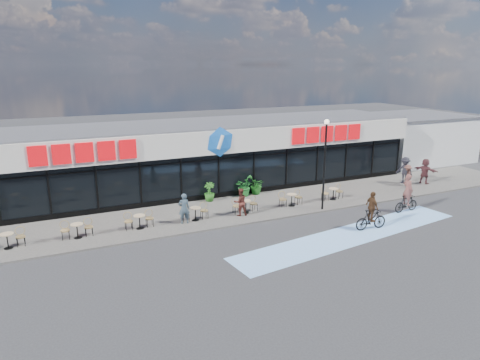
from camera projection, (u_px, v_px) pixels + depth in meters
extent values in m
plane|color=#28282B|center=(269.00, 237.00, 21.68)|extent=(120.00, 120.00, 0.00)
cube|color=#59554F|center=(234.00, 209.00, 25.63)|extent=(44.00, 5.00, 0.10)
cube|color=#7DB1EC|center=(352.00, 235.00, 21.93)|extent=(14.17, 4.13, 0.01)
cube|color=black|center=(203.00, 167.00, 30.10)|extent=(30.00, 6.00, 3.00)
cube|color=beige|center=(203.00, 135.00, 29.38)|extent=(30.60, 6.30, 1.50)
cube|color=#47474C|center=(202.00, 123.00, 29.30)|extent=(30.60, 6.30, 0.10)
cube|color=navy|center=(219.00, 153.00, 27.01)|extent=(30.60, 0.08, 0.18)
cube|color=black|center=(219.00, 159.00, 27.13)|extent=(30.00, 0.06, 0.08)
cube|color=black|center=(219.00, 196.00, 27.78)|extent=(30.00, 0.10, 0.40)
cube|color=red|center=(84.00, 152.00, 23.43)|extent=(5.63, 0.18, 1.10)
cube|color=red|center=(327.00, 134.00, 29.75)|extent=(5.63, 0.18, 1.10)
ellipsoid|color=blue|center=(220.00, 142.00, 26.59)|extent=(1.90, 0.24, 1.90)
cylinder|color=black|center=(50.00, 195.00, 23.48)|extent=(0.10, 0.10, 3.00)
cylinder|color=black|center=(97.00, 190.00, 24.47)|extent=(0.10, 0.10, 3.00)
cylinder|color=black|center=(141.00, 185.00, 25.46)|extent=(0.10, 0.10, 3.00)
cylinder|color=black|center=(181.00, 181.00, 26.44)|extent=(0.10, 0.10, 3.00)
cylinder|color=black|center=(219.00, 177.00, 27.43)|extent=(0.10, 0.10, 3.00)
cylinder|color=black|center=(254.00, 173.00, 28.41)|extent=(0.10, 0.10, 3.00)
cylinder|color=black|center=(287.00, 169.00, 29.40)|extent=(0.10, 0.10, 3.00)
cylinder|color=black|center=(317.00, 166.00, 30.39)|extent=(0.10, 0.10, 3.00)
cylinder|color=black|center=(346.00, 163.00, 31.37)|extent=(0.10, 0.10, 3.00)
cylinder|color=black|center=(373.00, 160.00, 32.36)|extent=(0.10, 0.10, 3.00)
cylinder|color=black|center=(398.00, 157.00, 33.35)|extent=(0.10, 0.10, 3.00)
cube|color=silver|center=(412.00, 138.00, 38.94)|extent=(9.00, 7.00, 4.00)
cube|color=#47474C|center=(415.00, 115.00, 38.40)|extent=(9.20, 7.20, 0.12)
cylinder|color=black|center=(324.00, 167.00, 24.90)|extent=(0.12, 0.12, 5.12)
sphere|color=#FFF2CC|center=(327.00, 122.00, 24.20)|extent=(0.28, 0.28, 0.28)
cylinder|color=tan|center=(6.00, 234.00, 19.90)|extent=(0.60, 0.60, 0.04)
cylinder|color=black|center=(8.00, 241.00, 19.99)|extent=(0.06, 0.06, 0.70)
cylinder|color=black|center=(9.00, 248.00, 20.08)|extent=(0.40, 0.40, 0.02)
cylinder|color=tan|center=(77.00, 224.00, 21.11)|extent=(0.60, 0.60, 0.04)
cylinder|color=black|center=(77.00, 231.00, 21.20)|extent=(0.06, 0.06, 0.70)
cylinder|color=black|center=(78.00, 238.00, 21.30)|extent=(0.40, 0.40, 0.02)
cylinder|color=tan|center=(139.00, 216.00, 22.32)|extent=(0.60, 0.60, 0.04)
cylinder|color=black|center=(140.00, 222.00, 22.42)|extent=(0.06, 0.06, 0.70)
cylinder|color=black|center=(140.00, 228.00, 22.51)|extent=(0.40, 0.40, 0.02)
cylinder|color=tan|center=(195.00, 208.00, 23.54)|extent=(0.60, 0.60, 0.04)
cylinder|color=black|center=(196.00, 214.00, 23.63)|extent=(0.06, 0.06, 0.70)
cylinder|color=black|center=(196.00, 220.00, 23.72)|extent=(0.40, 0.40, 0.02)
cylinder|color=tan|center=(246.00, 201.00, 24.75)|extent=(0.60, 0.60, 0.04)
cylinder|color=black|center=(246.00, 207.00, 24.84)|extent=(0.06, 0.06, 0.70)
cylinder|color=black|center=(246.00, 212.00, 24.94)|extent=(0.40, 0.40, 0.02)
cylinder|color=tan|center=(292.00, 194.00, 25.97)|extent=(0.60, 0.60, 0.04)
cylinder|color=black|center=(292.00, 200.00, 26.06)|extent=(0.06, 0.06, 0.70)
cylinder|color=black|center=(291.00, 206.00, 26.15)|extent=(0.40, 0.40, 0.02)
cylinder|color=tan|center=(334.00, 189.00, 27.18)|extent=(0.60, 0.60, 0.04)
cylinder|color=black|center=(333.00, 194.00, 27.27)|extent=(0.06, 0.06, 0.70)
cylinder|color=black|center=(333.00, 199.00, 27.37)|extent=(0.40, 0.40, 0.02)
imported|color=#215819|center=(209.00, 192.00, 26.94)|extent=(0.93, 0.93, 1.20)
imported|color=#1E651D|center=(256.00, 185.00, 28.34)|extent=(1.43, 1.47, 1.24)
imported|color=#1D6624|center=(244.00, 186.00, 28.00)|extent=(1.47, 1.53, 1.32)
imported|color=#2F3F4A|center=(184.00, 208.00, 23.05)|extent=(0.66, 0.47, 1.69)
imported|color=#491F1A|center=(240.00, 202.00, 24.29)|extent=(0.82, 0.66, 1.60)
imported|color=black|center=(405.00, 170.00, 30.84)|extent=(1.01, 1.40, 1.95)
imported|color=#4E282B|center=(425.00, 171.00, 30.84)|extent=(1.08, 1.79, 1.84)
imported|color=brown|center=(407.00, 175.00, 30.30)|extent=(1.13, 1.00, 1.52)
imported|color=black|center=(371.00, 220.00, 22.52)|extent=(1.87, 0.67, 1.10)
imported|color=#3E2616|center=(372.00, 207.00, 22.34)|extent=(0.48, 0.99, 1.64)
imported|color=black|center=(406.00, 203.00, 25.26)|extent=(1.73, 0.52, 1.03)
imported|color=brown|center=(408.00, 190.00, 25.03)|extent=(0.46, 0.68, 1.85)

